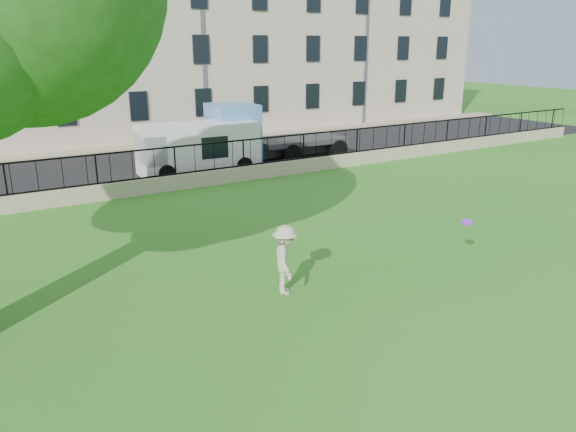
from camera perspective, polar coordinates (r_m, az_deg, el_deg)
ground at (r=12.75m, az=8.56°, el=-8.88°), size 120.00×120.00×0.00m
retaining_wall at (r=22.60m, az=-11.29°, el=3.40°), size 50.00×0.40×0.60m
iron_railing at (r=22.42m, az=-11.41°, el=5.52°), size 50.00×0.05×1.13m
street at (r=27.03m, az=-14.80°, el=4.76°), size 60.00×9.00×0.01m
sidewalk at (r=31.95m, az=-17.62°, el=6.48°), size 60.00×1.40×0.12m
building_row at (r=37.02m, az=-20.96°, el=18.24°), size 56.40×10.40×13.80m
man at (r=12.86m, az=-0.27°, el=-4.46°), size 0.98×1.21×1.63m
frisbee at (r=14.37m, az=17.74°, el=-0.59°), size 0.29×0.29×0.12m
white_van at (r=25.34m, az=-9.08°, el=6.82°), size 5.31×2.36×2.18m
blue_truck at (r=27.92m, az=-1.08°, el=8.66°), size 6.87×2.74×2.83m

